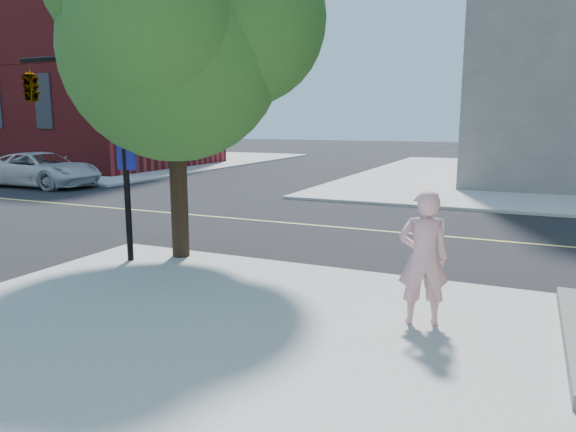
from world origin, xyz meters
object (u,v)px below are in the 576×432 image
at_px(street_tree, 178,23).
at_px(signal_pole, 43,88).
at_px(man_on_phone, 423,258).
at_px(car_a, 42,170).

height_order(street_tree, signal_pole, street_tree).
relative_size(man_on_phone, car_a, 0.34).
bearing_deg(signal_pole, street_tree, -4.22).
relative_size(man_on_phone, street_tree, 0.26).
bearing_deg(car_a, street_tree, -121.54).
xyz_separation_m(street_tree, signal_pole, (-3.09, -0.77, -1.27)).
distance_m(street_tree, signal_pole, 3.43).
bearing_deg(street_tree, car_a, 148.72).
xyz_separation_m(man_on_phone, street_tree, (-5.48, 1.89, 3.93)).
relative_size(street_tree, signal_pole, 1.70).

